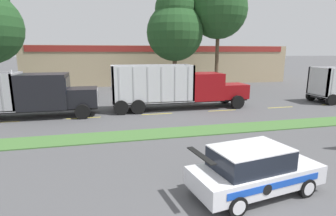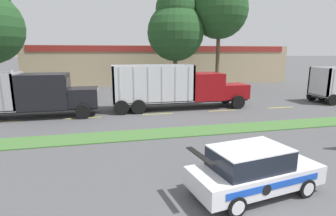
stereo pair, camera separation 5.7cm
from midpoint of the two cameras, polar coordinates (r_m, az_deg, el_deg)
grass_verge at (r=15.46m, az=1.16°, el=-5.33°), size 120.00×1.93×0.06m
centre_line_2 at (r=21.07m, az=-32.77°, el=-2.64°), size 2.40×0.14×0.01m
centre_line_3 at (r=19.88m, az=-17.98°, el=-2.06°), size 2.40×0.14×0.01m
centre_line_4 at (r=20.13m, az=-2.49°, el=-1.30°), size 2.40×0.14×0.01m
centre_line_5 at (r=21.76m, az=11.62°, el=-0.53°), size 2.40×0.14×0.01m
centre_line_6 at (r=24.49m, az=23.18°, el=0.13°), size 2.40×0.14×0.01m
centre_line_7 at (r=28.01m, az=32.13°, el=0.64°), size 2.40×0.14×0.01m
dump_truck_lead at (r=21.20m, az=-28.13°, el=2.46°), size 11.87×2.85×3.51m
dump_truck_mid at (r=22.14m, az=4.92°, el=4.12°), size 11.48×2.78×3.65m
rally_car at (r=9.35m, az=17.97°, el=-12.62°), size 4.67×2.50×1.67m
store_building_backdrop at (r=43.70m, az=-2.13°, el=9.59°), size 38.63×12.10×5.57m
tree_behind_left at (r=32.39m, az=1.45°, el=17.28°), size 6.71×6.71×11.97m
tree_behind_centre at (r=33.99m, az=10.98°, el=21.31°), size 6.77×6.77×14.65m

